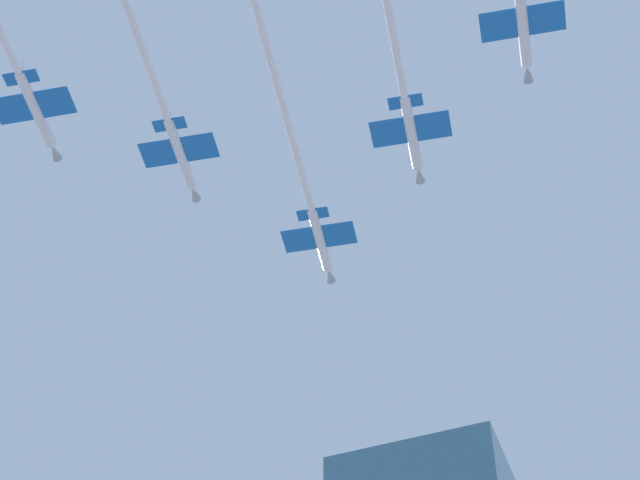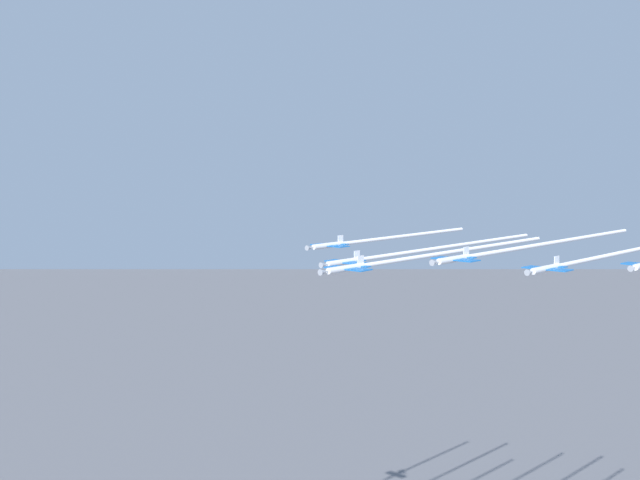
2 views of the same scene
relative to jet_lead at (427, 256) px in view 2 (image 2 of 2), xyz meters
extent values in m
cylinder|color=white|center=(26.00, 4.05, 0.00)|extent=(10.19, 2.78, 1.24)
cone|color=#9EA3AD|center=(32.11, 5.00, 0.00)|extent=(2.40, 1.51, 1.18)
cube|color=blue|center=(25.44, 3.96, -0.06)|extent=(4.94, 9.44, 0.20)
cube|color=blue|center=(21.62, 3.37, 0.00)|extent=(2.14, 4.02, 0.20)
cube|color=white|center=(21.71, 3.38, 1.01)|extent=(1.81, 0.45, 2.02)
cylinder|color=white|center=(-13.54, -2.11, 0.00)|extent=(69.21, 11.61, 0.87)
cylinder|color=white|center=(8.51, 15.09, 1.40)|extent=(10.19, 2.78, 1.24)
cone|color=#9EA3AD|center=(14.62, 16.04, 1.40)|extent=(2.40, 1.51, 1.18)
cube|color=blue|center=(7.95, 15.00, 1.35)|extent=(4.94, 9.44, 0.20)
cube|color=blue|center=(4.13, 14.41, 1.40)|extent=(2.14, 4.02, 0.20)
cube|color=white|center=(4.22, 14.42, 2.41)|extent=(1.81, 0.45, 2.02)
cylinder|color=white|center=(-33.47, 8.56, 1.40)|extent=(74.09, 12.37, 0.87)
cylinder|color=white|center=(12.69, -11.79, -1.41)|extent=(10.19, 2.78, 1.24)
cone|color=#9EA3AD|center=(18.80, -10.84, -1.41)|extent=(2.40, 1.51, 1.18)
cube|color=blue|center=(12.14, -11.88, -1.47)|extent=(4.94, 9.44, 0.20)
cube|color=blue|center=(8.31, -12.47, -1.41)|extent=(2.14, 4.02, 0.20)
cube|color=white|center=(8.40, -12.46, -0.40)|extent=(1.81, 0.45, 2.02)
cylinder|color=white|center=(-28.57, -18.21, -1.41)|extent=(72.65, 12.14, 0.87)
cylinder|color=white|center=(-4.11, 26.89, -0.27)|extent=(10.19, 2.78, 1.24)
cone|color=#9EA3AD|center=(2.00, 27.85, -0.27)|extent=(2.40, 1.51, 1.18)
cube|color=blue|center=(-4.66, 26.81, -0.33)|extent=(4.94, 9.44, 0.20)
cube|color=blue|center=(-8.49, 26.21, -0.27)|extent=(2.14, 4.02, 0.20)
cube|color=white|center=(-8.40, 26.23, 0.74)|extent=(1.81, 0.45, 2.02)
cylinder|color=white|center=(-45.57, 20.44, -0.27)|extent=(73.05, 12.21, 0.87)
cylinder|color=white|center=(4.26, -26.87, 0.26)|extent=(10.19, 2.78, 1.24)
cone|color=#9EA3AD|center=(10.37, -25.92, 0.26)|extent=(2.40, 1.51, 1.18)
cube|color=blue|center=(3.70, -26.96, 0.21)|extent=(4.94, 9.44, 0.20)
cube|color=blue|center=(-0.12, -27.55, 0.26)|extent=(2.14, 4.02, 0.20)
cube|color=white|center=(-0.03, -27.54, 1.27)|extent=(1.81, 0.45, 2.02)
cylinder|color=white|center=(-25.99, -31.58, 0.26)|extent=(50.62, 8.72, 0.87)
cone|color=#9EA3AD|center=(-13.69, 39.17, 0.29)|extent=(2.40, 1.51, 1.18)
camera|label=1|loc=(-70.66, -31.47, -108.67)|focal=68.12mm
camera|label=2|loc=(133.95, 126.84, 21.92)|focal=49.62mm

